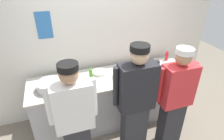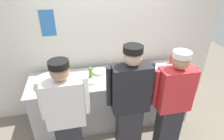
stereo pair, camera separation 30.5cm
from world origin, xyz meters
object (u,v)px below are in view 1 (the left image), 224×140
chef_center (136,101)px  chef_far_right (175,98)px  chef_near_left (75,120)px  plate_stack_rear (121,75)px  squeeze_bottle_spare (167,56)px  ramekin_yellow_sauce (93,84)px  mixing_bowl_steel (50,86)px  squeeze_bottle_secondary (91,73)px  ramekin_orange_sauce (82,88)px  sheet_tray (156,68)px  squeeze_bottle_primary (139,71)px  chefs_knife (130,69)px  plate_stack_front (99,72)px

chef_center → chef_far_right: (0.59, -0.06, -0.06)m
chef_near_left → plate_stack_rear: bearing=38.5°
squeeze_bottle_spare → ramekin_yellow_sauce: bearing=-165.8°
plate_stack_rear → ramekin_yellow_sauce: bearing=-170.1°
mixing_bowl_steel → chef_near_left: bearing=-70.8°
squeeze_bottle_secondary → ramekin_orange_sauce: squeeze_bottle_secondary is taller
sheet_tray → mixing_bowl_steel: bearing=-178.5°
squeeze_bottle_primary → squeeze_bottle_secondary: 0.77m
squeeze_bottle_secondary → chef_near_left: bearing=-116.2°
plate_stack_rear → squeeze_bottle_primary: squeeze_bottle_primary is taller
squeeze_bottle_secondary → ramekin_yellow_sauce: size_ratio=1.98×
ramekin_yellow_sauce → chefs_knife: (0.73, 0.27, -0.01)m
squeeze_bottle_spare → ramekin_yellow_sauce: (-1.52, -0.38, -0.08)m
chef_far_right → plate_stack_front: size_ratio=6.95×
chef_far_right → chef_near_left: bearing=179.4°
plate_stack_front → plate_stack_rear: size_ratio=1.11×
chef_near_left → squeeze_bottle_primary: chef_near_left is taller
ramekin_orange_sauce → squeeze_bottle_secondary: bearing=50.8°
plate_stack_rear → sheet_tray: bearing=4.6°
squeeze_bottle_spare → chef_center: bearing=-138.8°
chef_center → squeeze_bottle_spare: chef_center is taller
chef_far_right → squeeze_bottle_primary: (-0.27, 0.65, 0.14)m
ramekin_orange_sauce → ramekin_yellow_sauce: same height
sheet_tray → ramekin_yellow_sauce: ramekin_yellow_sauce is taller
squeeze_bottle_primary → squeeze_bottle_secondary: (-0.76, 0.16, 0.01)m
squeeze_bottle_primary → ramekin_yellow_sauce: 0.77m
plate_stack_front → chefs_knife: plate_stack_front is taller
sheet_tray → squeeze_bottle_spare: 0.44m
plate_stack_front → ramekin_yellow_sauce: bearing=-120.5°
ramekin_orange_sauce → chefs_knife: ramekin_orange_sauce is taller
chef_near_left → chef_far_right: bearing=-0.6°
chef_near_left → ramekin_orange_sauce: size_ratio=20.33×
ramekin_orange_sauce → chef_near_left: bearing=-109.5°
squeeze_bottle_primary → ramekin_orange_sauce: squeeze_bottle_primary is taller
mixing_bowl_steel → plate_stack_front: bearing=14.6°
chef_center → sheet_tray: chef_center is taller
plate_stack_rear → squeeze_bottle_primary: (0.30, -0.04, 0.04)m
chef_center → squeeze_bottle_spare: size_ratio=8.63×
chef_far_right → squeeze_bottle_primary: 0.71m
mixing_bowl_steel → squeeze_bottle_spare: (2.13, 0.29, 0.03)m
chef_center → squeeze_bottle_secondary: bearing=120.3°
squeeze_bottle_secondary → plate_stack_front: bearing=31.7°
squeeze_bottle_secondary → chefs_knife: size_ratio=0.74×
chef_center → squeeze_bottle_primary: size_ratio=9.50×
chef_center → mixing_bowl_steel: 1.24m
squeeze_bottle_secondary → squeeze_bottle_spare: (1.51, 0.19, -0.00)m
sheet_tray → squeeze_bottle_primary: 0.41m
chef_far_right → squeeze_bottle_primary: bearing=112.7°
squeeze_bottle_spare → chefs_knife: 0.80m
plate_stack_front → ramekin_orange_sauce: (-0.36, -0.34, -0.00)m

